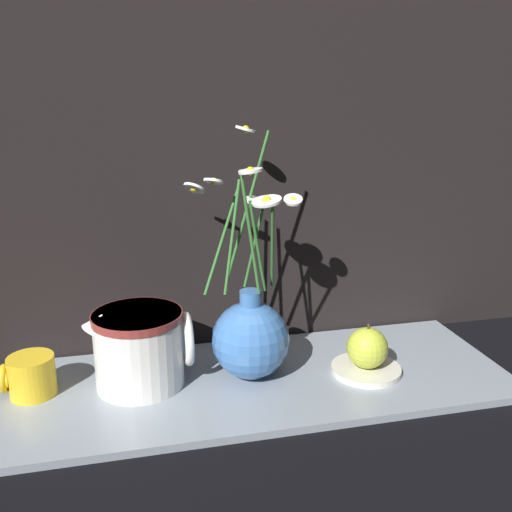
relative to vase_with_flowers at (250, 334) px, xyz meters
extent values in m
plane|color=black|center=(0.01, -0.01, -0.08)|extent=(6.00, 6.00, 0.00)
cube|color=gray|center=(0.01, -0.01, -0.08)|extent=(0.82, 0.30, 0.01)
cube|color=black|center=(0.01, 0.15, 0.47)|extent=(1.32, 0.02, 1.10)
sphere|color=#3F72B7|center=(0.00, 0.00, -0.01)|extent=(0.13, 0.13, 0.13)
cylinder|color=#3F72B7|center=(0.00, 0.00, 0.06)|extent=(0.03, 0.03, 0.04)
cylinder|color=#336B2D|center=(-0.04, 0.03, 0.15)|extent=(0.08, 0.08, 0.16)
cylinder|color=white|center=(-0.07, 0.07, 0.23)|extent=(0.05, 0.05, 0.02)
sphere|color=yellow|center=(-0.07, 0.07, 0.23)|extent=(0.01, 0.01, 0.01)
cylinder|color=#336B2D|center=(0.01, 0.01, 0.14)|extent=(0.03, 0.03, 0.14)
cylinder|color=white|center=(0.02, 0.03, 0.21)|extent=(0.06, 0.06, 0.01)
sphere|color=yellow|center=(0.02, 0.03, 0.21)|extent=(0.02, 0.02, 0.02)
cylinder|color=#336B2D|center=(-0.02, 0.02, 0.16)|extent=(0.04, 0.06, 0.17)
cylinder|color=white|center=(-0.05, 0.03, 0.24)|extent=(0.04, 0.04, 0.01)
sphere|color=yellow|center=(-0.05, 0.03, 0.24)|extent=(0.01, 0.01, 0.01)
cylinder|color=#336B2D|center=(0.03, -0.01, 0.15)|extent=(0.02, 0.07, 0.15)
cylinder|color=white|center=(0.06, -0.02, 0.22)|extent=(0.03, 0.03, 0.02)
sphere|color=yellow|center=(0.06, -0.02, 0.22)|extent=(0.01, 0.01, 0.01)
cylinder|color=#336B2D|center=(0.00, -0.01, 0.17)|extent=(0.03, 0.01, 0.19)
cylinder|color=white|center=(-0.01, -0.03, 0.27)|extent=(0.04, 0.04, 0.01)
sphere|color=yellow|center=(-0.01, -0.03, 0.27)|extent=(0.01, 0.01, 0.01)
cylinder|color=#336B2D|center=(0.01, -0.01, 0.15)|extent=(0.03, 0.03, 0.15)
cylinder|color=white|center=(0.02, -0.03, 0.22)|extent=(0.06, 0.06, 0.01)
sphere|color=yellow|center=(0.02, -0.03, 0.22)|extent=(0.02, 0.02, 0.02)
cylinder|color=#336B2D|center=(0.00, 0.03, 0.20)|extent=(0.07, 0.01, 0.25)
cylinder|color=white|center=(0.00, 0.07, 0.32)|extent=(0.03, 0.04, 0.01)
sphere|color=yellow|center=(0.00, 0.07, 0.32)|extent=(0.01, 0.01, 0.01)
cylinder|color=yellow|center=(-0.34, 0.02, -0.04)|extent=(0.07, 0.07, 0.06)
torus|color=yellow|center=(-0.38, 0.02, -0.04)|extent=(0.01, 0.04, 0.04)
cylinder|color=white|center=(-0.18, 0.01, -0.01)|extent=(0.14, 0.14, 0.12)
cylinder|color=maroon|center=(-0.18, 0.01, 0.04)|extent=(0.14, 0.14, 0.01)
torus|color=white|center=(-0.10, 0.01, 0.00)|extent=(0.01, 0.09, 0.09)
cone|color=white|center=(-0.23, 0.01, 0.04)|extent=(0.05, 0.04, 0.05)
cylinder|color=silver|center=(0.19, -0.03, -0.07)|extent=(0.11, 0.11, 0.01)
sphere|color=#B7C638|center=(0.19, -0.03, -0.03)|extent=(0.07, 0.07, 0.07)
cylinder|color=#4C3819|center=(0.19, -0.03, 0.01)|extent=(0.00, 0.00, 0.01)
camera|label=1|loc=(-0.19, -0.82, 0.38)|focal=40.00mm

